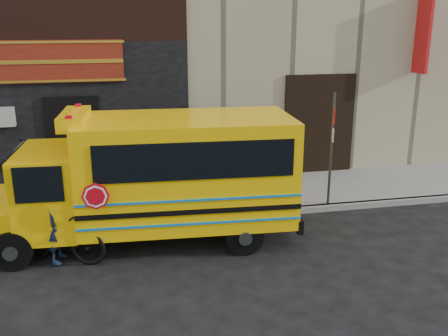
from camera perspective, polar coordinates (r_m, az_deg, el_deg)
ground at (r=9.97m, az=0.57°, el=-11.59°), size 120.00×120.00×0.00m
curb at (r=12.25m, az=-2.05°, el=-5.63°), size 40.00×0.20×0.15m
sidewalk at (r=13.63m, az=-3.13°, el=-3.28°), size 40.00×3.00×0.15m
school_bus at (r=10.80m, az=-7.85°, el=-0.80°), size 7.01×2.56×2.92m
sign_pole at (r=12.74m, az=12.19°, el=2.42°), size 0.10×0.26×3.02m
bicycle at (r=10.52m, az=-18.29°, el=-7.44°), size 1.98×1.22×1.15m
cyclist at (r=10.42m, az=-18.68°, el=-5.96°), size 0.55×0.71×1.73m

